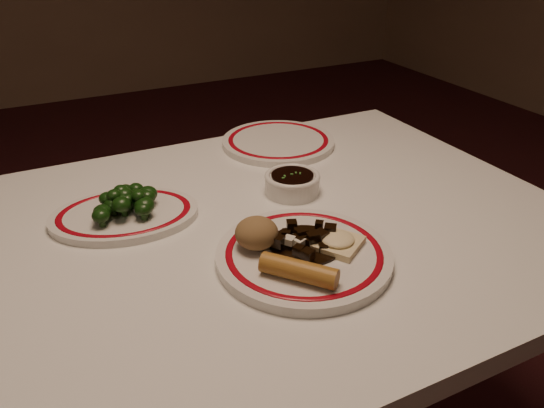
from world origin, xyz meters
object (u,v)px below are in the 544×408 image
at_px(rice_mound, 257,233).
at_px(broccoli_plate, 125,215).
at_px(dining_table, 259,263).
at_px(spring_roll, 299,271).
at_px(fried_wonton, 337,242).
at_px(main_plate, 304,255).
at_px(stirfry_heap, 307,240).
at_px(broccoli_pile, 126,201).
at_px(soy_bowl, 292,184).

xyz_separation_m(rice_mound, broccoli_plate, (-0.17, 0.22, -0.04)).
xyz_separation_m(dining_table, spring_roll, (-0.03, -0.21, 0.13)).
xyz_separation_m(spring_roll, fried_wonton, (0.10, 0.05, -0.01)).
bearing_deg(main_plate, stirfry_heap, 46.37).
height_order(main_plate, broccoli_pile, broccoli_pile).
bearing_deg(spring_roll, main_plate, 14.26).
bearing_deg(broccoli_pile, broccoli_plate, 152.23).
distance_m(fried_wonton, broccoli_plate, 0.41).
bearing_deg(fried_wonton, spring_roll, -153.38).
bearing_deg(rice_mound, dining_table, 63.01).
distance_m(rice_mound, stirfry_heap, 0.09).
bearing_deg(broccoli_plate, stirfry_heap, -46.09).
bearing_deg(rice_mound, soy_bowl, 47.27).
relative_size(broccoli_plate, broccoli_pile, 2.40).
bearing_deg(main_plate, rice_mound, 142.09).
height_order(main_plate, fried_wonton, fried_wonton).
bearing_deg(soy_bowl, broccoli_pile, 172.52).
bearing_deg(rice_mound, main_plate, -37.91).
xyz_separation_m(broccoli_plate, broccoli_pile, (0.01, -0.00, 0.03)).
xyz_separation_m(dining_table, main_plate, (0.02, -0.14, 0.10)).
relative_size(broccoli_plate, soy_bowl, 2.81).
relative_size(fried_wonton, broccoli_pile, 0.78).
relative_size(stirfry_heap, soy_bowl, 1.10).
height_order(rice_mound, soy_bowl, rice_mound).
distance_m(main_plate, soy_bowl, 0.25).
bearing_deg(spring_roll, dining_table, 41.75).
relative_size(rice_mound, soy_bowl, 0.65).
xyz_separation_m(main_plate, spring_roll, (-0.05, -0.06, 0.02)).
bearing_deg(dining_table, main_plate, -83.81).
xyz_separation_m(stirfry_heap, broccoli_plate, (-0.25, 0.26, -0.02)).
bearing_deg(rice_mound, spring_roll, -80.80).
bearing_deg(stirfry_heap, soy_bowl, 67.73).
relative_size(fried_wonton, soy_bowl, 0.92).
xyz_separation_m(dining_table, broccoli_plate, (-0.22, 0.13, 0.10)).
xyz_separation_m(broccoli_plate, soy_bowl, (0.34, -0.05, 0.01)).
relative_size(main_plate, rice_mound, 4.71).
relative_size(spring_roll, fried_wonton, 1.18).
distance_m(spring_roll, soy_bowl, 0.33).
bearing_deg(stirfry_heap, main_plate, -133.63).
bearing_deg(spring_roll, stirfry_heap, 12.71).
xyz_separation_m(stirfry_heap, soy_bowl, (0.09, 0.21, -0.01)).
bearing_deg(soy_bowl, rice_mound, -132.73).
height_order(dining_table, main_plate, main_plate).
bearing_deg(dining_table, rice_mound, -116.99).
relative_size(main_plate, soy_bowl, 3.06).
height_order(main_plate, stirfry_heap, stirfry_heap).
xyz_separation_m(main_plate, broccoli_plate, (-0.24, 0.27, -0.00)).
xyz_separation_m(rice_mound, soy_bowl, (0.16, 0.18, -0.02)).
bearing_deg(broccoli_plate, soy_bowl, -7.85).
bearing_deg(soy_bowl, dining_table, -144.31).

